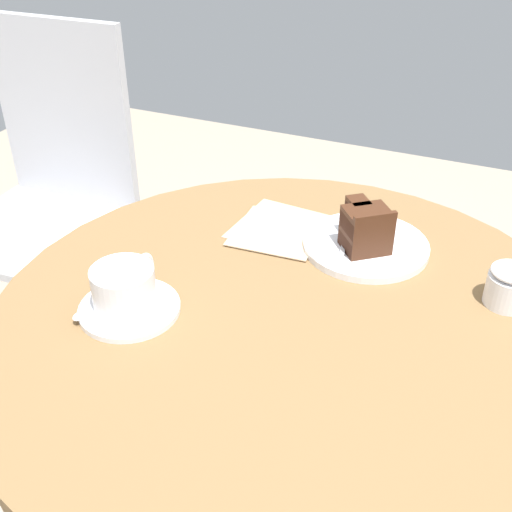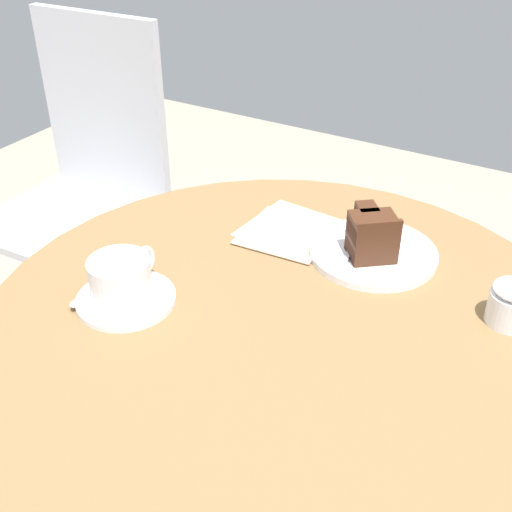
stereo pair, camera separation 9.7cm
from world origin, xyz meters
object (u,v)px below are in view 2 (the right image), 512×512
at_px(fork, 356,234).
at_px(napkin, 290,231).
at_px(teaspoon, 93,308).
at_px(cafe_chair, 88,174).
at_px(saucer, 126,299).
at_px(cake_plate, 373,253).
at_px(coffee_cup, 121,278).
at_px(sugar_pot, 512,303).
at_px(cake_slice, 371,235).

distance_m(fork, napkin, 0.11).
bearing_deg(teaspoon, napkin, -116.03).
bearing_deg(cafe_chair, fork, -14.59).
bearing_deg(saucer, cake_plate, -41.78).
bearing_deg(coffee_cup, saucer, -92.72).
bearing_deg(sugar_pot, cake_plate, 74.32).
bearing_deg(fork, coffee_cup, 133.31).
height_order(coffee_cup, napkin, coffee_cup).
height_order(saucer, napkin, saucer).
distance_m(cake_slice, sugar_pot, 0.23).
bearing_deg(cafe_chair, coffee_cup, -43.88).
height_order(napkin, sugar_pot, sugar_pot).
distance_m(saucer, teaspoon, 0.05).
height_order(teaspoon, cake_plate, teaspoon).
relative_size(cake_plate, napkin, 1.15).
relative_size(saucer, cake_slice, 1.45).
bearing_deg(cafe_chair, teaspoon, -47.29).
bearing_deg(napkin, cafe_chair, 73.11).
bearing_deg(coffee_cup, cafe_chair, 48.14).
bearing_deg(saucer, cafe_chair, 48.32).
xyz_separation_m(cake_plate, sugar_pot, (-0.06, -0.23, 0.03)).
height_order(saucer, coffee_cup, coffee_cup).
height_order(fork, cafe_chair, cafe_chair).
distance_m(cake_plate, cafe_chair, 0.87).
bearing_deg(cake_plate, napkin, 90.66).
xyz_separation_m(teaspoon, cake_plate, (0.34, -0.29, -0.00)).
distance_m(cake_plate, sugar_pot, 0.24).
distance_m(coffee_cup, teaspoon, 0.06).
relative_size(cake_slice, sugar_pot, 1.53).
bearing_deg(sugar_pot, saucer, 115.46).
xyz_separation_m(coffee_cup, cafe_chair, (0.50, 0.56, -0.18)).
relative_size(cake_plate, fork, 1.36).
bearing_deg(napkin, teaspoon, 158.40).
xyz_separation_m(coffee_cup, sugar_pot, (0.23, -0.50, -0.01)).
height_order(cafe_chair, sugar_pot, cafe_chair).
xyz_separation_m(coffee_cup, napkin, (0.30, -0.12, -0.04)).
bearing_deg(cake_plate, sugar_pot, -105.68).
bearing_deg(fork, cafe_chair, 65.62).
relative_size(cake_slice, cafe_chair, 0.11).
distance_m(teaspoon, sugar_pot, 0.58).
bearing_deg(cake_slice, saucer, 136.79).
relative_size(saucer, cafe_chair, 0.16).
xyz_separation_m(cake_slice, sugar_pot, (-0.05, -0.23, -0.02)).
bearing_deg(sugar_pot, napkin, 80.70).
bearing_deg(teaspoon, cafe_chair, -49.69).
distance_m(saucer, cafe_chair, 0.77).
bearing_deg(fork, sugar_pot, -120.80).
xyz_separation_m(saucer, fork, (0.33, -0.22, 0.01)).
xyz_separation_m(teaspoon, fork, (0.37, -0.24, 0.00)).
bearing_deg(coffee_cup, fork, -34.88).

